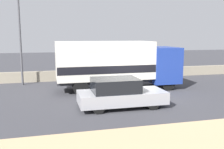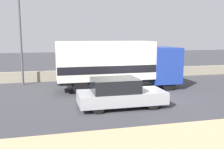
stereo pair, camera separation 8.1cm
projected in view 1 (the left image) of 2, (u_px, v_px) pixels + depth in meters
The scene contains 5 objects.
ground_plane at pixel (132, 99), 13.72m from camera, with size 80.00×80.00×0.00m, color #38383D.
stone_wall_backdrop at pixel (106, 74), 20.07m from camera, with size 60.00×0.35×0.78m.
street_lamp at pixel (20, 32), 17.05m from camera, with size 0.56×0.28×6.35m.
box_truck at pixel (117, 63), 15.90m from camera, with size 7.83×2.50×3.10m.
car_hatchback at pixel (120, 93), 12.08m from camera, with size 4.22×1.80×1.43m.
Camera 1 is at (-4.33, -12.67, 3.48)m, focal length 40.00 mm.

